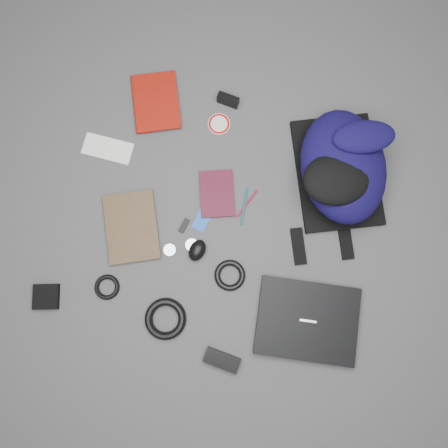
% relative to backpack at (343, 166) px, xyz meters
% --- Properties ---
extents(ground, '(4.00, 4.00, 0.00)m').
position_rel_backpack_xyz_m(ground, '(-0.39, -0.30, -0.10)').
color(ground, '#4F4F51').
rests_on(ground, ground).
extents(backpack, '(0.49, 0.58, 0.21)m').
position_rel_backpack_xyz_m(backpack, '(0.00, 0.00, 0.00)').
color(backpack, black).
rests_on(backpack, ground).
extents(laptop, '(0.40, 0.33, 0.04)m').
position_rel_backpack_xyz_m(laptop, '(0.00, -0.59, -0.08)').
color(laptop, black).
rests_on(laptop, ground).
extents(textbook_red, '(0.26, 0.30, 0.03)m').
position_rel_backpack_xyz_m(textbook_red, '(-0.86, 0.09, -0.09)').
color(textbook_red, maroon).
rests_on(textbook_red, ground).
extents(comic_book, '(0.29, 0.33, 0.02)m').
position_rel_backpack_xyz_m(comic_book, '(-0.83, -0.43, -0.09)').
color(comic_book, '#A0780B').
rests_on(comic_book, ground).
extents(envelope, '(0.20, 0.10, 0.00)m').
position_rel_backpack_xyz_m(envelope, '(-0.92, -0.11, -0.10)').
color(envelope, white).
rests_on(envelope, ground).
extents(dvd_case, '(0.18, 0.22, 0.01)m').
position_rel_backpack_xyz_m(dvd_case, '(-0.44, -0.19, -0.10)').
color(dvd_case, '#3C0B19').
rests_on(dvd_case, ground).
extents(compact_camera, '(0.09, 0.04, 0.05)m').
position_rel_backpack_xyz_m(compact_camera, '(-0.49, 0.19, -0.08)').
color(compact_camera, black).
rests_on(compact_camera, ground).
extents(sticker_disc, '(0.09, 0.09, 0.00)m').
position_rel_backpack_xyz_m(sticker_disc, '(-0.50, 0.09, -0.10)').
color(sticker_disc, white).
rests_on(sticker_disc, ground).
extents(pen_teal, '(0.02, 0.15, 0.01)m').
position_rel_backpack_xyz_m(pen_teal, '(-0.33, -0.22, -0.10)').
color(pen_teal, '#0B586A').
rests_on(pen_teal, ground).
extents(pen_red, '(0.06, 0.12, 0.01)m').
position_rel_backpack_xyz_m(pen_red, '(-0.32, -0.20, -0.10)').
color(pen_red, maroon).
rests_on(pen_red, ground).
extents(id_badge, '(0.07, 0.09, 0.00)m').
position_rel_backpack_xyz_m(id_badge, '(-0.48, -0.31, -0.10)').
color(id_badge, blue).
rests_on(id_badge, ground).
extents(usb_black, '(0.04, 0.06, 0.01)m').
position_rel_backpack_xyz_m(usb_black, '(-0.54, -0.34, -0.10)').
color(usb_black, black).
rests_on(usb_black, ground).
extents(key_fob, '(0.04, 0.05, 0.01)m').
position_rel_backpack_xyz_m(key_fob, '(-0.40, -0.23, -0.10)').
color(key_fob, black).
rests_on(key_fob, ground).
extents(mouse, '(0.08, 0.10, 0.05)m').
position_rel_backpack_xyz_m(mouse, '(-0.47, -0.43, -0.08)').
color(mouse, black).
rests_on(mouse, ground).
extents(headphone_left, '(0.05, 0.05, 0.01)m').
position_rel_backpack_xyz_m(headphone_left, '(-0.57, -0.45, -0.10)').
color(headphone_left, silver).
rests_on(headphone_left, ground).
extents(headphone_right, '(0.07, 0.07, 0.01)m').
position_rel_backpack_xyz_m(headphone_right, '(-0.49, -0.41, -0.10)').
color(headphone_right, silver).
rests_on(headphone_right, ground).
extents(cable_coil, '(0.12, 0.12, 0.02)m').
position_rel_backpack_xyz_m(cable_coil, '(-0.32, -0.49, -0.09)').
color(cable_coil, black).
rests_on(cable_coil, ground).
extents(power_brick, '(0.14, 0.07, 0.03)m').
position_rel_backpack_xyz_m(power_brick, '(-0.28, -0.80, -0.09)').
color(power_brick, black).
rests_on(power_brick, ground).
extents(power_cord_coil, '(0.19, 0.19, 0.03)m').
position_rel_backpack_xyz_m(power_cord_coil, '(-0.52, -0.71, -0.09)').
color(power_cord_coil, black).
rests_on(power_cord_coil, ground).
extents(pouch, '(0.12, 0.12, 0.02)m').
position_rel_backpack_xyz_m(pouch, '(-0.99, -0.73, -0.09)').
color(pouch, black).
rests_on(pouch, ground).
extents(earbud_coil, '(0.10, 0.10, 0.02)m').
position_rel_backpack_xyz_m(earbud_coil, '(-0.77, -0.64, -0.09)').
color(earbud_coil, black).
rests_on(earbud_coil, ground).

